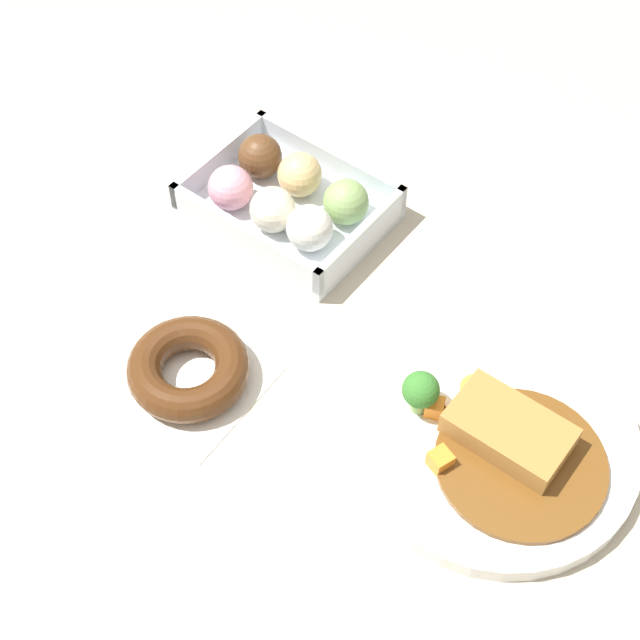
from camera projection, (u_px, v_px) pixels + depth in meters
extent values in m
plane|color=#B2A893|center=(324.00, 423.00, 0.84)|extent=(1.60, 1.60, 0.00)
cylinder|color=white|center=(495.00, 440.00, 0.82)|extent=(0.25, 0.25, 0.02)
cylinder|color=brown|center=(521.00, 463.00, 0.79)|extent=(0.14, 0.14, 0.01)
cube|color=#A87538|center=(509.00, 430.00, 0.80)|extent=(0.10, 0.06, 0.02)
cylinder|color=white|center=(474.00, 394.00, 0.84)|extent=(0.06, 0.06, 0.00)
ellipsoid|color=yellow|center=(475.00, 387.00, 0.83)|extent=(0.03, 0.03, 0.01)
cylinder|color=#8CB766|center=(419.00, 403.00, 0.82)|extent=(0.01, 0.01, 0.02)
sphere|color=#387A2D|center=(421.00, 390.00, 0.81)|extent=(0.03, 0.03, 0.03)
cube|color=orange|center=(440.00, 460.00, 0.79)|extent=(0.02, 0.02, 0.02)
cube|color=orange|center=(435.00, 407.00, 0.82)|extent=(0.02, 0.02, 0.02)
cube|color=silver|center=(289.00, 211.00, 0.99)|extent=(0.19, 0.15, 0.01)
cube|color=silver|center=(220.00, 159.00, 1.01)|extent=(0.01, 0.15, 0.03)
cube|color=silver|center=(361.00, 238.00, 0.94)|extent=(0.01, 0.15, 0.03)
cube|color=silver|center=(244.00, 237.00, 0.94)|extent=(0.19, 0.01, 0.03)
cube|color=silver|center=(329.00, 160.00, 1.00)|extent=(0.19, 0.01, 0.03)
sphere|color=pink|center=(231.00, 188.00, 0.97)|extent=(0.05, 0.05, 0.05)
sphere|color=#EFE5C6|center=(273.00, 210.00, 0.95)|extent=(0.05, 0.05, 0.05)
sphere|color=silver|center=(310.00, 228.00, 0.94)|extent=(0.05, 0.05, 0.05)
sphere|color=brown|center=(260.00, 156.00, 1.00)|extent=(0.05, 0.05, 0.05)
sphere|color=#DBB77A|center=(300.00, 175.00, 0.98)|extent=(0.05, 0.05, 0.05)
sphere|color=#84A860|center=(346.00, 202.00, 0.96)|extent=(0.05, 0.05, 0.05)
cube|color=white|center=(190.00, 379.00, 0.87)|extent=(0.13, 0.13, 0.00)
torus|color=#4C2B14|center=(188.00, 368.00, 0.86)|extent=(0.11, 0.11, 0.03)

